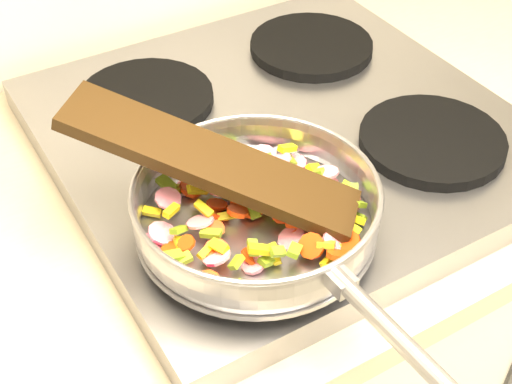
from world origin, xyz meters
TOP-DOWN VIEW (x-y plane):
  - cooktop at (-0.70, 1.67)m, footprint 0.60×0.60m
  - grate_fl at (-0.84, 1.52)m, footprint 0.19×0.19m
  - grate_fr at (-0.56, 1.52)m, footprint 0.19×0.19m
  - grate_bl at (-0.84, 1.81)m, footprint 0.19×0.19m
  - grate_br at (-0.56, 1.81)m, footprint 0.19×0.19m
  - saute_pan at (-0.84, 1.50)m, footprint 0.31×0.48m
  - vegetable_heap at (-0.84, 1.50)m, footprint 0.25×0.25m
  - wooden_spatula at (-0.87, 1.55)m, footprint 0.28×0.28m

SIDE VIEW (x-z plane):
  - cooktop at x=-0.70m, z-range 0.90..0.94m
  - grate_fl at x=-0.84m, z-range 0.94..0.96m
  - grate_fr at x=-0.56m, z-range 0.94..0.96m
  - grate_bl at x=-0.84m, z-range 0.94..0.96m
  - grate_br at x=-0.56m, z-range 0.94..0.96m
  - vegetable_heap at x=-0.84m, z-range 0.95..1.00m
  - saute_pan at x=-0.84m, z-range 0.96..1.02m
  - wooden_spatula at x=-0.87m, z-range 0.97..1.08m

